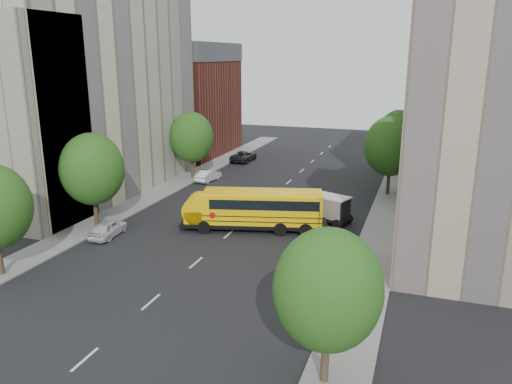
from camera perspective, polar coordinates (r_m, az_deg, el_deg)
The scene contains 22 objects.
ground at distance 41.83m, azimuth -2.11°, elevation -3.95°, with size 120.00×120.00×0.00m, color black.
sidewalk_left at distance 51.02m, azimuth -12.19°, elevation -0.65°, with size 3.00×80.00×0.12m, color slate.
sidewalk_right at distance 44.08m, azimuth 14.43°, elevation -3.34°, with size 3.00×80.00×0.12m, color slate.
lane_markings at distance 50.84m, azimuth 1.96°, elevation -0.42°, with size 0.15×64.00×0.01m, color silver.
building_left_cream at distance 53.76m, azimuth -18.29°, elevation 10.53°, with size 10.00×26.00×20.00m, color beige.
building_left_redbrick at distance 72.77m, azimuth -7.52°, elevation 9.46°, with size 10.00×15.00×13.00m, color maroon.
building_left_near at distance 46.00m, azimuth -26.01°, elevation 7.17°, with size 10.00×7.00×17.00m, color #B6AE8E.
building_right_near at distance 32.92m, azimuth 25.27°, elevation 4.57°, with size 10.00×7.00×17.00m, color tan.
building_right_far at distance 57.10m, azimuth 23.00°, elevation 9.32°, with size 10.00×22.00×18.00m, color #B6AE8E.
building_right_sidewall at distance 46.17m, azimuth 23.76°, elevation 8.08°, with size 10.10×0.30×18.00m, color brown.
street_tree_1 at distance 42.37m, azimuth -18.22°, elevation 2.49°, with size 5.12×5.12×7.90m.
street_tree_2 at distance 57.46m, azimuth -7.40°, elevation 6.23°, with size 4.99×4.99×7.71m.
street_tree_3 at distance 21.25m, azimuth 8.21°, elevation -11.00°, with size 4.61×4.61×7.11m.
street_tree_4 at distance 51.63m, azimuth 15.15°, elevation 5.07°, with size 5.25×5.25×8.10m.
street_tree_5 at distance 63.52m, azimuth 15.97°, elevation 6.52°, with size 4.86×4.86×7.51m.
school_bus at distance 40.49m, azimuth -0.40°, elevation -1.81°, with size 12.17×5.62×3.36m.
safari_truck at distance 43.35m, azimuth 7.24°, elevation -1.62°, with size 5.87×3.77×2.38m.
parked_car_0 at distance 41.02m, azimuth -16.57°, elevation -4.00°, with size 1.60×3.97×1.35m, color silver.
parked_car_1 at distance 56.88m, azimuth -5.49°, elevation 1.90°, with size 1.37×3.92×1.29m, color white.
parked_car_2 at distance 67.31m, azimuth -1.42°, elevation 4.12°, with size 2.34×5.08×1.41m, color black.
parked_car_3 at distance 32.77m, azimuth 9.26°, elevation -8.32°, with size 2.18×5.37×1.56m, color maroon.
parked_car_5 at distance 66.27m, azimuth 14.62°, elevation 3.47°, with size 1.54×4.43×1.46m, color gray.
Camera 1 is at (14.34, -36.77, 13.84)m, focal length 35.00 mm.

